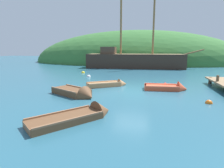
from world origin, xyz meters
name	(u,v)px	position (x,y,z in m)	size (l,w,h in m)	color
ground_plane	(132,91)	(0.00, 0.00, 0.00)	(120.00, 120.00, 0.00)	#285B70
shore_hill	(135,62)	(-2.20, 28.69, 0.00)	(45.72, 22.04, 13.79)	#387033
sailing_ship	(134,62)	(-1.32, 16.43, 0.85)	(17.53, 4.20, 12.42)	#38281E
rowboat_outer_left	(81,117)	(-1.62, -5.65, 0.08)	(3.25, 3.54, 1.11)	brown
rowboat_outer_right	(110,85)	(-1.92, 1.49, 0.10)	(3.27, 2.53, 0.87)	#9E7047
rowboat_near_dock	(77,94)	(-3.32, -1.96, 0.13)	(3.50, 2.68, 1.19)	brown
rowboat_center	(169,89)	(2.60, 1.01, 0.10)	(3.07, 1.32, 1.11)	#C64C2D
buoy_white	(89,77)	(-5.20, 5.95, 0.00)	(0.44, 0.44, 0.44)	white
buoy_yellow	(83,73)	(-6.93, 8.93, 0.00)	(0.44, 0.44, 0.44)	yellow
buoy_orange	(209,103)	(4.44, -2.10, 0.00)	(0.39, 0.39, 0.39)	orange
buoy_red	(165,85)	(2.49, 3.10, 0.00)	(0.32, 0.32, 0.32)	red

